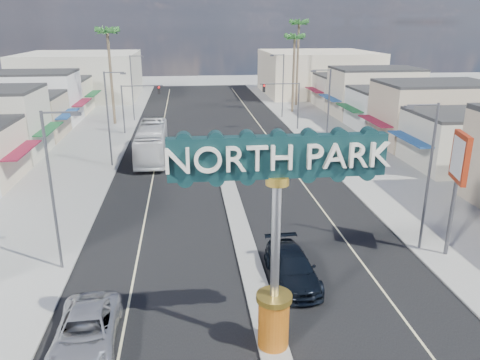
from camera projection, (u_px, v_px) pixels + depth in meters
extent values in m
plane|color=gray|center=(222.00, 163.00, 46.39)|extent=(160.00, 160.00, 0.00)
cube|color=black|center=(222.00, 163.00, 46.39)|extent=(20.00, 120.00, 0.01)
cube|color=gray|center=(240.00, 229.00, 31.31)|extent=(1.30, 30.00, 0.16)
cube|color=gray|center=(76.00, 167.00, 44.84)|extent=(8.00, 120.00, 0.12)
cube|color=gray|center=(358.00, 158.00, 47.91)|extent=(8.00, 120.00, 0.12)
cube|color=beige|center=(10.00, 114.00, 55.03)|extent=(12.00, 42.00, 6.00)
cube|color=#B7B29E|center=(399.00, 106.00, 60.29)|extent=(12.00, 42.00, 6.00)
cube|color=#B7B29E|center=(81.00, 76.00, 85.04)|extent=(20.00, 20.00, 8.00)
cube|color=beige|center=(317.00, 73.00, 89.86)|extent=(20.00, 20.00, 8.00)
cylinder|color=#BA510E|center=(273.00, 322.00, 19.64)|extent=(1.30, 1.30, 2.20)
cylinder|color=gold|center=(274.00, 297.00, 19.25)|extent=(1.50, 1.50, 0.25)
cylinder|color=#B7B7BC|center=(276.00, 242.00, 18.44)|extent=(0.36, 0.36, 4.80)
cylinder|color=gold|center=(277.00, 180.00, 17.61)|extent=(0.90, 0.90, 0.35)
cube|color=#0D282A|center=(278.00, 157.00, 17.32)|extent=(8.20, 0.50, 1.60)
cylinder|color=#47474C|center=(123.00, 110.00, 57.40)|extent=(0.18, 0.18, 6.00)
cylinder|color=#47474C|center=(142.00, 86.00, 56.74)|extent=(5.00, 0.12, 0.12)
cube|color=black|center=(159.00, 90.00, 57.12)|extent=(0.32, 0.32, 1.00)
sphere|color=red|center=(159.00, 87.00, 56.85)|extent=(0.22, 0.22, 0.22)
cylinder|color=#47474C|center=(298.00, 106.00, 59.81)|extent=(0.18, 0.18, 6.00)
cylinder|color=#47474C|center=(280.00, 84.00, 58.61)|extent=(5.00, 0.12, 0.12)
cube|color=black|center=(264.00, 88.00, 58.55)|extent=(0.32, 0.32, 1.00)
sphere|color=red|center=(264.00, 86.00, 58.27)|extent=(0.22, 0.22, 0.22)
cylinder|color=#47474C|center=(52.00, 194.00, 24.97)|extent=(0.16, 0.16, 9.00)
cylinder|color=#47474C|center=(59.00, 112.00, 23.66)|extent=(1.80, 0.10, 0.10)
cube|color=#47474C|center=(76.00, 114.00, 23.78)|extent=(0.50, 0.22, 0.15)
cylinder|color=#47474C|center=(108.00, 120.00, 43.79)|extent=(0.16, 0.16, 9.00)
cylinder|color=#47474C|center=(114.00, 72.00, 42.48)|extent=(1.80, 0.10, 0.10)
cube|color=#47474C|center=(123.00, 73.00, 42.60)|extent=(0.50, 0.22, 0.15)
cylinder|color=#47474C|center=(132.00, 89.00, 64.49)|extent=(0.16, 0.16, 9.00)
cylinder|color=#47474C|center=(136.00, 56.00, 63.18)|extent=(1.80, 0.10, 0.10)
cube|color=#47474C|center=(143.00, 57.00, 63.30)|extent=(0.50, 0.22, 0.15)
cylinder|color=#47474C|center=(428.00, 180.00, 27.29)|extent=(0.16, 0.16, 9.00)
cylinder|color=#47474C|center=(423.00, 105.00, 25.78)|extent=(1.80, 0.10, 0.10)
cube|color=#47474C|center=(409.00, 107.00, 25.73)|extent=(0.50, 0.22, 0.15)
cylinder|color=#47474C|center=(328.00, 115.00, 46.11)|extent=(0.16, 0.16, 9.00)
cylinder|color=#47474C|center=(322.00, 70.00, 44.60)|extent=(1.80, 0.10, 0.10)
cube|color=#47474C|center=(313.00, 71.00, 44.55)|extent=(0.50, 0.22, 0.15)
cylinder|color=#47474C|center=(283.00, 87.00, 66.81)|extent=(0.16, 0.16, 9.00)
cylinder|color=#47474C|center=(278.00, 55.00, 65.30)|extent=(1.80, 0.10, 0.10)
cube|color=#47474C|center=(272.00, 56.00, 65.25)|extent=(0.50, 0.22, 0.15)
cylinder|color=brown|center=(111.00, 80.00, 61.86)|extent=(0.36, 0.36, 12.00)
cylinder|color=brown|center=(293.00, 76.00, 70.52)|extent=(0.36, 0.36, 11.00)
cylinder|color=brown|center=(297.00, 66.00, 76.06)|extent=(0.36, 0.36, 13.00)
imported|color=silver|center=(86.00, 331.00, 19.86)|extent=(2.71, 5.61, 1.54)
imported|color=black|center=(292.00, 267.00, 24.99)|extent=(2.48, 5.61, 1.60)
imported|color=white|center=(314.00, 155.00, 45.92)|extent=(1.93, 5.32, 1.74)
imported|color=silver|center=(152.00, 142.00, 47.62)|extent=(2.81, 11.85, 3.30)
cylinder|color=#47474C|center=(451.00, 218.00, 27.18)|extent=(0.23, 0.23, 4.59)
cube|color=maroon|center=(460.00, 158.00, 26.00)|extent=(0.82, 2.30, 2.76)
cube|color=white|center=(457.00, 157.00, 26.02)|extent=(0.46, 1.79, 2.18)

